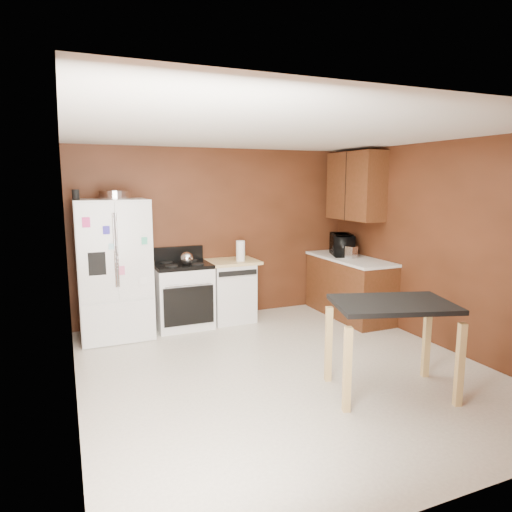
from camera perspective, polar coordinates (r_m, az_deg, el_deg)
floor at (r=5.11m, az=3.62°, el=-14.03°), size 4.50×4.50×0.00m
ceiling at (r=4.71m, az=3.95°, el=15.12°), size 4.50×4.50×0.00m
wall_back at (r=6.82m, az=-4.75°, el=2.78°), size 4.20×0.00×4.20m
wall_front at (r=2.97m, az=23.81°, el=-6.56°), size 4.20×0.00×4.20m
wall_left at (r=4.26m, az=-22.40°, el=-1.84°), size 0.00×4.50×4.50m
wall_right at (r=5.99m, az=22.05°, el=1.23°), size 0.00×4.50×4.50m
roasting_pan at (r=6.12m, az=-17.19°, el=7.32°), size 0.42×0.42×0.11m
pen_cup at (r=5.93m, az=-21.61°, el=7.14°), size 0.08×0.08×0.13m
kettle at (r=6.27m, az=-8.66°, el=-0.29°), size 0.18×0.18×0.18m
paper_towel at (r=6.54m, az=-1.95°, el=0.65°), size 0.15×0.15×0.29m
green_canister at (r=6.69m, az=-1.77°, el=0.03°), size 0.11×0.11×0.10m
toaster at (r=6.92m, az=11.48°, el=0.52°), size 0.22×0.27×0.17m
microwave at (r=7.11m, az=10.68°, el=1.30°), size 0.54×0.64×0.30m
refrigerator at (r=6.18m, az=-17.34°, el=-1.57°), size 0.90×0.80×1.80m
gas_range at (r=6.48m, az=-9.15°, el=-4.74°), size 0.76×0.68×1.10m
dishwasher at (r=6.70m, az=-3.20°, el=-4.24°), size 0.78×0.63×0.89m
right_cabinets at (r=7.00m, az=11.78°, el=-0.05°), size 0.63×1.58×2.45m
island at (r=4.53m, az=16.65°, el=-7.34°), size 1.26×1.01×0.91m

